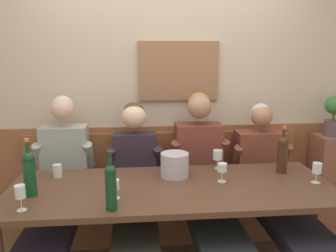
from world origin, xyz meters
TOP-DOWN VIEW (x-y plane):
  - room_wall_back at (0.00, 1.09)m, footprint 6.80×0.12m
  - wood_wainscot_panel at (0.00, 1.04)m, footprint 6.80×0.03m
  - wall_bench at (0.00, 0.83)m, footprint 2.58×0.42m
  - dining_table at (0.00, 0.13)m, footprint 2.28×0.85m
  - person_left_seat at (-0.87, 0.47)m, footprint 0.49×1.28m
  - person_right_seat at (-0.27, 0.44)m, footprint 0.48×1.28m
  - person_center_right_seat at (0.31, 0.49)m, footprint 0.52×1.29m
  - person_center_left_seat at (0.87, 0.44)m, footprint 0.54×1.29m
  - ice_bucket at (0.04, 0.33)m, footprint 0.21×0.21m
  - wine_bottle_amber_mid at (-0.40, -0.19)m, footprint 0.07×0.07m
  - wine_bottle_green_tall at (-0.94, 0.06)m, footprint 0.08×0.08m
  - wine_bottle_clear_water at (0.88, 0.33)m, footprint 0.08×0.08m
  - wine_glass_by_bottle at (0.37, 0.19)m, footprint 0.07×0.07m
  - wine_glass_mid_right at (-0.39, -0.03)m, footprint 0.07×0.07m
  - wine_glass_right_end at (-0.93, -0.16)m, footprint 0.06×0.06m
  - wine_glass_center_front at (1.04, 0.10)m, footprint 0.06×0.06m
  - wine_glass_near_bucket at (0.40, 0.47)m, footprint 0.08×0.08m
  - water_tumbler_left at (-0.85, 0.40)m, footprint 0.07×0.07m
  - corner_pedestal at (1.59, 0.86)m, footprint 0.28×0.28m
  - potted_plant at (1.59, 0.86)m, footprint 0.18×0.18m

SIDE VIEW (x-z plane):
  - wall_bench at x=0.00m, z-range -0.19..0.75m
  - corner_pedestal at x=1.59m, z-range 0.00..0.91m
  - wood_wainscot_panel at x=0.00m, z-range 0.00..0.99m
  - person_center_left_seat at x=0.87m, z-range -0.02..1.21m
  - person_right_seat at x=-0.27m, z-range -0.02..1.24m
  - person_left_seat at x=-0.87m, z-range -0.02..1.30m
  - person_center_right_seat at x=0.31m, z-range -0.01..1.32m
  - dining_table at x=0.00m, z-range 0.30..1.06m
  - water_tumbler_left at x=-0.85m, z-range 0.76..0.85m
  - wine_glass_mid_right at x=-0.39m, z-range 0.78..0.91m
  - ice_bucket at x=0.04m, z-range 0.76..0.94m
  - wine_glass_by_bottle at x=0.37m, z-range 0.79..0.92m
  - wine_glass_center_front at x=1.04m, z-range 0.78..0.93m
  - wine_glass_near_bucket at x=0.40m, z-range 0.79..0.94m
  - wine_glass_right_end at x=-0.93m, z-range 0.79..0.94m
  - wine_bottle_amber_mid at x=-0.40m, z-range 0.73..1.09m
  - wine_bottle_clear_water at x=0.88m, z-range 0.73..1.10m
  - wine_bottle_green_tall at x=-0.94m, z-range 0.73..1.11m
  - potted_plant at x=1.59m, z-range 0.92..1.31m
  - room_wall_back at x=0.00m, z-range 0.00..2.80m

